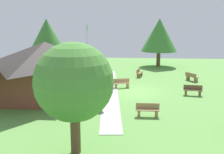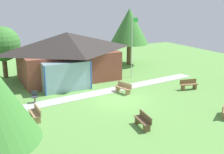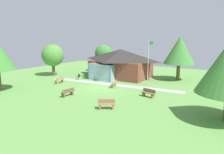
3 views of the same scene
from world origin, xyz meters
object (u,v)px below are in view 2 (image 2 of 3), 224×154
at_px(bench_mid_left, 36,114).
at_px(patio_chair_west, 35,97).
at_px(pavilion, 67,55).
at_px(bench_mid_right, 189,85).
at_px(tree_behind_pavilion_left, 3,44).
at_px(tree_behind_pavilion_right, 129,27).
at_px(bench_rear_near_path, 123,88).
at_px(flagpole, 132,44).
at_px(bench_front_center, 143,121).

relative_size(bench_mid_left, patio_chair_west, 1.75).
distance_m(pavilion, bench_mid_right, 11.13).
height_order(pavilion, tree_behind_pavilion_left, tree_behind_pavilion_left).
distance_m(patio_chair_west, tree_behind_pavilion_right, 15.09).
bearing_deg(tree_behind_pavilion_left, bench_rear_near_path, -49.79).
xyz_separation_m(flagpole, bench_mid_left, (-10.35, -5.72, -2.77)).
relative_size(bench_rear_near_path, bench_mid_left, 1.04).
distance_m(pavilion, bench_rear_near_path, 6.80).
bearing_deg(tree_behind_pavilion_right, bench_mid_left, -140.38).
bearing_deg(bench_rear_near_path, bench_front_center, 144.94).
xyz_separation_m(flagpole, tree_behind_pavilion_right, (2.65, 5.05, 1.14)).
bearing_deg(tree_behind_pavilion_left, patio_chair_west, -82.98).
distance_m(flagpole, patio_chair_west, 10.46).
height_order(flagpole, bench_rear_near_path, flagpole).
xyz_separation_m(tree_behind_pavilion_left, tree_behind_pavilion_right, (13.40, -0.43, 1.11)).
relative_size(bench_front_center, tree_behind_pavilion_left, 0.32).
xyz_separation_m(bench_mid_right, bench_front_center, (-7.30, -4.27, 0.00)).
xyz_separation_m(pavilion, tree_behind_pavilion_left, (-5.20, 3.14, 0.94)).
bearing_deg(tree_behind_pavilion_right, patio_chair_west, -148.27).
bearing_deg(flagpole, patio_chair_west, -164.95).
relative_size(bench_mid_right, tree_behind_pavilion_left, 0.32).
bearing_deg(bench_mid_right, bench_mid_left, 13.34).
xyz_separation_m(bench_rear_near_path, bench_mid_right, (5.25, -1.69, 0.00)).
xyz_separation_m(flagpole, patio_chair_west, (-9.75, -2.62, -2.76)).
bearing_deg(patio_chair_west, tree_behind_pavilion_left, -71.98).
bearing_deg(pavilion, flagpole, -22.82).
relative_size(flagpole, bench_mid_left, 3.83).
bearing_deg(bench_front_center, tree_behind_pavilion_right, -19.98).
bearing_deg(bench_mid_left, pavilion, -31.89).
bearing_deg(bench_front_center, patio_chair_west, 41.48).
distance_m(pavilion, patio_chair_west, 6.75).
distance_m(bench_mid_left, tree_behind_pavilion_right, 17.33).
height_order(bench_mid_left, tree_behind_pavilion_right, tree_behind_pavilion_right).
relative_size(flagpole, bench_front_center, 3.73).
relative_size(pavilion, bench_mid_left, 6.28).
height_order(bench_mid_right, tree_behind_pavilion_left, tree_behind_pavilion_left).
bearing_deg(bench_front_center, bench_mid_left, 61.21).
bearing_deg(bench_mid_right, flagpole, -55.46).
xyz_separation_m(patio_chair_west, tree_behind_pavilion_left, (-1.00, 8.10, 2.80)).
height_order(bench_rear_near_path, bench_mid_left, same).
xyz_separation_m(bench_front_center, tree_behind_pavilion_right, (7.70, 14.69, 3.92)).
height_order(flagpole, bench_front_center, flagpole).
distance_m(bench_rear_near_path, bench_mid_left, 7.63).
xyz_separation_m(bench_mid_left, tree_behind_pavilion_right, (13.01, 10.77, 3.92)).
height_order(bench_mid_right, patio_chair_west, patio_chair_west).
bearing_deg(bench_mid_right, bench_rear_near_path, -6.02).
bearing_deg(tree_behind_pavilion_left, tree_behind_pavilion_right, -1.84).
relative_size(pavilion, bench_rear_near_path, 6.06).
bearing_deg(patio_chair_west, tree_behind_pavilion_right, -137.28).
bearing_deg(bench_mid_left, bench_front_center, -127.52).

